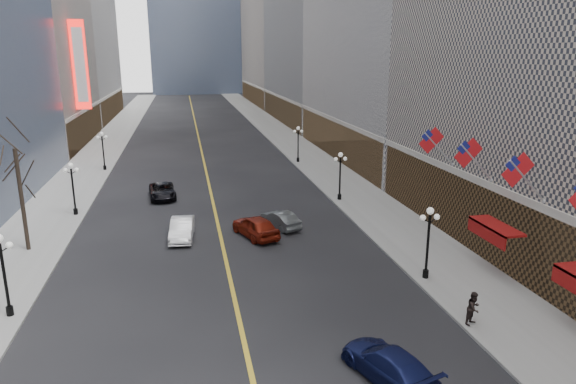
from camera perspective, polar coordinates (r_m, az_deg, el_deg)
name	(u,v)px	position (r m, az deg, el deg)	size (l,w,h in m)	color
sidewalk_east	(307,156)	(70.11, 2.16, 4.05)	(6.00, 230.00, 0.15)	gray
sidewalk_west	(91,164)	(69.17, -21.03, 2.90)	(6.00, 230.00, 0.15)	gray
lane_line	(201,147)	(78.06, -9.68, 4.93)	(0.25, 200.00, 0.02)	gold
streetlamp_east_1	(428,235)	(32.12, 15.34, -4.68)	(1.26, 0.44, 4.52)	black
streetlamp_east_2	(340,171)	(48.20, 5.81, 2.34)	(1.26, 0.44, 4.52)	black
streetlamp_east_3	(298,140)	(65.28, 1.13, 5.76)	(1.26, 0.44, 4.52)	black
streetlamp_west_1	(3,267)	(30.37, -29.10, -7.27)	(1.26, 0.44, 4.52)	black
streetlamp_west_2	(73,183)	(47.05, -22.82, 0.90)	(1.26, 0.44, 4.52)	black
streetlamp_west_3	(103,147)	(64.44, -19.88, 4.74)	(1.26, 0.44, 4.52)	black
flag_3	(520,173)	(30.30, 24.41, 1.96)	(2.87, 0.12, 2.87)	#B2B2B7
flag_4	(470,155)	(34.37, 19.62, 3.85)	(2.87, 0.12, 2.87)	#B2B2B7
flag_5	(433,142)	(38.67, 15.85, 5.32)	(2.87, 0.12, 2.87)	#B2B2B7
awning_c	(493,228)	(34.18, 21.84, -3.73)	(1.40, 4.00, 0.93)	maroon
theatre_marquee	(80,65)	(78.06, -22.11, 12.93)	(2.00, 0.55, 12.00)	red
tree_west_far	(17,165)	(39.18, -27.90, 2.69)	(3.60, 3.60, 7.92)	#2D231C
car_nb_mid	(182,229)	(39.42, -11.71, -4.04)	(1.62, 4.65, 1.53)	white
car_nb_far	(162,191)	(50.85, -13.79, 0.11)	(2.36, 5.12, 1.42)	black
car_sb_near	(389,364)	(23.38, 11.12, -18.25)	(2.03, 4.99, 1.45)	#121846
car_sb_mid	(256,226)	(39.05, -3.63, -3.82)	(1.98, 4.91, 1.67)	maroon
car_sb_far	(280,219)	(41.06, -0.87, -3.06)	(1.44, 4.14, 1.36)	#53585B
ped_east_walk	(474,308)	(28.22, 19.94, -12.04)	(0.85, 0.47, 1.76)	black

